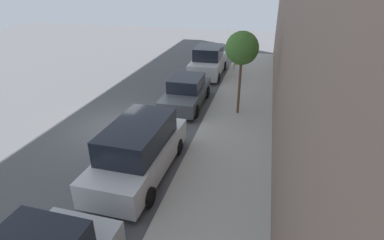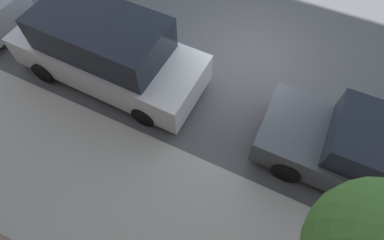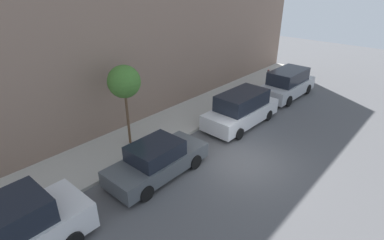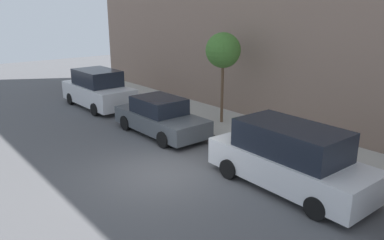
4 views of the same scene
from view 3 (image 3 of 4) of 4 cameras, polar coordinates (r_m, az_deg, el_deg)
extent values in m
plane|color=#515154|center=(13.96, 9.72, -7.81)|extent=(60.00, 60.00, 0.00)
cube|color=#B2ADA3|center=(16.71, -5.02, -1.21)|extent=(3.17, 32.00, 0.15)
cube|color=#B7BABF|center=(21.79, 17.58, 5.88)|extent=(1.98, 4.93, 0.84)
cube|color=black|center=(21.54, 17.88, 7.98)|extent=(1.72, 3.13, 0.84)
cylinder|color=black|center=(20.25, 17.90, 3.43)|extent=(0.22, 0.69, 0.69)
cylinder|color=black|center=(20.96, 13.48, 4.75)|extent=(0.22, 0.69, 0.69)
cylinder|color=black|center=(22.92, 21.15, 5.52)|extent=(0.22, 0.69, 0.69)
cylinder|color=black|center=(23.55, 17.13, 6.65)|extent=(0.22, 0.69, 0.69)
cube|color=silver|center=(17.02, 9.32, 1.19)|extent=(2.00, 4.94, 0.84)
cube|color=black|center=(16.69, 9.52, 3.81)|extent=(1.74, 3.14, 0.84)
cylinder|color=black|center=(15.59, 8.93, -2.59)|extent=(0.22, 0.61, 0.61)
cylinder|color=black|center=(16.49, 3.73, -0.63)|extent=(0.22, 0.61, 0.61)
cylinder|color=black|center=(17.98, 14.29, 0.92)|extent=(0.22, 0.61, 0.61)
cylinder|color=black|center=(18.77, 9.49, 2.47)|extent=(0.22, 0.61, 0.61)
cube|color=#4C5156|center=(12.73, -6.52, -8.19)|extent=(1.83, 4.51, 0.68)
cube|color=black|center=(12.32, -7.01, -5.83)|extent=(1.60, 2.11, 0.64)
cylinder|color=black|center=(11.64, -8.76, -13.58)|extent=(0.22, 0.64, 0.64)
cylinder|color=black|center=(12.76, -13.79, -10.11)|extent=(0.22, 0.64, 0.64)
cylinder|color=black|center=(13.18, 0.58, -7.94)|extent=(0.22, 0.64, 0.64)
cylinder|color=black|center=(14.18, -4.62, -5.37)|extent=(0.22, 0.64, 0.64)
cylinder|color=black|center=(10.57, -21.67, -20.52)|extent=(0.22, 0.62, 0.62)
cylinder|color=black|center=(11.91, -26.07, -15.41)|extent=(0.22, 0.62, 0.62)
cylinder|color=#ADADB2|center=(22.77, 14.15, 7.23)|extent=(0.07, 0.07, 1.03)
cube|color=#2D2D33|center=(22.57, 14.33, 8.80)|extent=(0.11, 0.15, 0.28)
cube|color=red|center=(22.53, 14.38, 9.20)|extent=(0.04, 0.09, 0.05)
cylinder|color=brown|center=(14.59, -12.14, 0.45)|extent=(0.12, 0.12, 2.77)
sphere|color=#42752D|center=(13.93, -12.82, 7.15)|extent=(1.51, 1.51, 1.51)
camera|label=1|loc=(24.43, 13.34, 21.76)|focal=28.00mm
camera|label=2|loc=(15.02, -11.89, 20.28)|focal=28.00mm
camera|label=4|loc=(19.32, 43.46, 11.19)|focal=35.00mm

